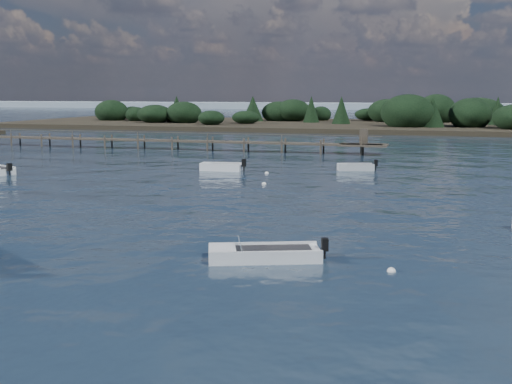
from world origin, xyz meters
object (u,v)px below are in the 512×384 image
(tender_far_grey_b, at_px, (356,168))
(dinghy_mid_white_a, at_px, (264,256))
(jetty, at_px, (141,140))
(tender_far_white, at_px, (221,168))

(tender_far_grey_b, xyz_separation_m, dinghy_mid_white_a, (0.37, -30.23, -0.02))
(jetty, bearing_deg, dinghy_mid_white_a, -58.51)
(tender_far_white, bearing_deg, tender_far_grey_b, 17.41)
(tender_far_grey_b, height_order, dinghy_mid_white_a, tender_far_grey_b)
(tender_far_grey_b, relative_size, tender_far_white, 0.88)
(dinghy_mid_white_a, bearing_deg, tender_far_grey_b, 90.70)
(tender_far_white, height_order, dinghy_mid_white_a, tender_far_white)
(tender_far_white, xyz_separation_m, dinghy_mid_white_a, (11.15, -26.85, -0.04))
(tender_far_white, bearing_deg, jetty, 132.48)
(tender_far_white, distance_m, dinghy_mid_white_a, 29.07)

